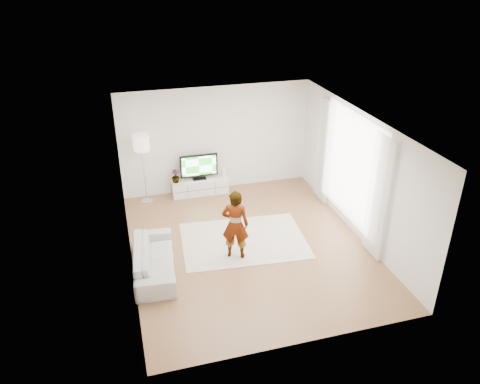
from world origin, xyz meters
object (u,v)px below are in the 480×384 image
object	(u,v)px
player	(235,225)
floor_lamp	(141,146)
media_console	(200,186)
sofa	(154,259)
television	(199,166)
rug	(244,240)

from	to	relation	value
player	floor_lamp	world-z (taller)	floor_lamp
media_console	player	size ratio (longest dim) A/B	0.97
sofa	player	bearing A→B (deg)	-82.88
media_console	television	world-z (taller)	television
player	television	bearing A→B (deg)	-65.16
rug	floor_lamp	xyz separation A→B (m)	(-1.89, 2.47, 1.53)
rug	sofa	size ratio (longest dim) A/B	1.39
media_console	floor_lamp	distance (m)	1.94
media_console	rug	xyz separation A→B (m)	(0.47, -2.54, -0.20)
media_console	rug	size ratio (longest dim) A/B	0.54
media_console	rug	bearing A→B (deg)	-79.42
player	floor_lamp	xyz separation A→B (m)	(-1.56, 3.01, 0.76)
media_console	floor_lamp	size ratio (longest dim) A/B	0.82
player	sofa	size ratio (longest dim) A/B	0.78
sofa	television	bearing A→B (deg)	-21.01
floor_lamp	media_console	bearing A→B (deg)	2.62
floor_lamp	sofa	bearing A→B (deg)	-92.56
television	sofa	size ratio (longest dim) A/B	0.50
media_console	floor_lamp	bearing A→B (deg)	-177.38
media_console	television	distance (m)	0.58
sofa	floor_lamp	bearing A→B (deg)	2.65
rug	floor_lamp	world-z (taller)	floor_lamp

